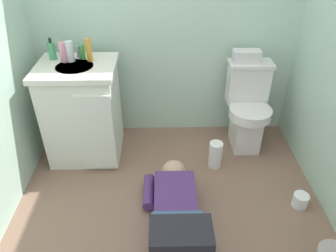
% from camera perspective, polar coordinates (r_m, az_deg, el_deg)
% --- Properties ---
extents(ground_plane, '(2.70, 2.91, 0.04)m').
position_cam_1_polar(ground_plane, '(2.48, 0.22, -13.15)').
color(ground_plane, '#81614F').
extents(toilet, '(0.36, 0.46, 0.75)m').
position_cam_1_polar(toilet, '(2.87, 13.72, 3.08)').
color(toilet, silver).
rests_on(toilet, ground_plane).
extents(vanity_cabinet, '(0.60, 0.53, 0.82)m').
position_cam_1_polar(vanity_cabinet, '(2.74, -14.66, 2.49)').
color(vanity_cabinet, silver).
rests_on(vanity_cabinet, ground_plane).
extents(faucet, '(0.02, 0.02, 0.10)m').
position_cam_1_polar(faucet, '(2.67, -15.53, 12.42)').
color(faucet, silver).
rests_on(faucet, vanity_cabinet).
extents(person_plumber, '(0.39, 1.06, 0.52)m').
position_cam_1_polar(person_plumber, '(2.13, 1.41, -15.71)').
color(person_plumber, '#512D6B').
rests_on(person_plumber, ground_plane).
extents(tissue_box, '(0.22, 0.11, 0.10)m').
position_cam_1_polar(tissue_box, '(2.75, 13.59, 11.79)').
color(tissue_box, silver).
rests_on(tissue_box, toilet).
extents(soap_dispenser, '(0.06, 0.06, 0.17)m').
position_cam_1_polar(soap_dispenser, '(2.70, -19.67, 12.32)').
color(soap_dispenser, '#489F64').
rests_on(soap_dispenser, vanity_cabinet).
extents(bottle_pink, '(0.05, 0.05, 0.15)m').
position_cam_1_polar(bottle_pink, '(2.62, -17.93, 12.20)').
color(bottle_pink, pink).
rests_on(bottle_pink, vanity_cabinet).
extents(bottle_clear, '(0.06, 0.06, 0.16)m').
position_cam_1_polar(bottle_clear, '(2.62, -16.85, 12.40)').
color(bottle_clear, silver).
rests_on(bottle_clear, vanity_cabinet).
extents(bottle_green, '(0.04, 0.04, 0.11)m').
position_cam_1_polar(bottle_green, '(2.65, -14.82, 12.49)').
color(bottle_green, '#499B48').
rests_on(bottle_green, vanity_cabinet).
extents(bottle_amber, '(0.04, 0.04, 0.17)m').
position_cam_1_polar(bottle_amber, '(2.58, -13.70, 12.82)').
color(bottle_amber, gold).
rests_on(bottle_amber, vanity_cabinet).
extents(paper_towel_roll, '(0.11, 0.11, 0.23)m').
position_cam_1_polar(paper_towel_roll, '(2.70, 8.29, -5.02)').
color(paper_towel_roll, white).
rests_on(paper_towel_roll, ground_plane).
extents(toilet_paper_roll, '(0.11, 0.11, 0.10)m').
position_cam_1_polar(toilet_paper_roll, '(2.58, 22.18, -11.96)').
color(toilet_paper_roll, white).
rests_on(toilet_paper_roll, ground_plane).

